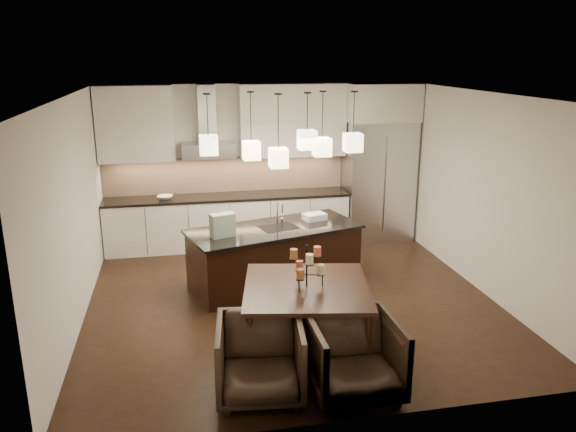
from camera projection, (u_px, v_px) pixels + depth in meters
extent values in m
cube|color=black|center=(291.00, 299.00, 7.84)|extent=(5.50, 5.50, 0.02)
cube|color=white|center=(291.00, 94.00, 7.05)|extent=(5.50, 5.50, 0.02)
cube|color=silver|center=(260.00, 163.00, 10.05)|extent=(5.50, 0.02, 2.80)
cube|color=silver|center=(355.00, 282.00, 4.85)|extent=(5.50, 0.02, 2.80)
cube|color=silver|center=(72.00, 213.00, 6.93)|extent=(0.02, 5.50, 2.80)
cube|color=silver|center=(481.00, 192.00, 7.97)|extent=(0.02, 5.50, 2.80)
cube|color=#B7B7BA|center=(378.00, 181.00, 10.17)|extent=(1.20, 0.72, 2.15)
cube|color=silver|center=(382.00, 102.00, 9.78)|extent=(1.26, 0.72, 0.65)
cube|color=silver|center=(229.00, 222.00, 9.89)|extent=(4.21, 0.62, 0.88)
cube|color=black|center=(228.00, 197.00, 9.76)|extent=(4.21, 0.66, 0.04)
cube|color=#CBA58A|center=(226.00, 174.00, 9.95)|extent=(4.21, 0.02, 0.63)
cube|color=silver|center=(135.00, 124.00, 9.26)|extent=(1.25, 0.35, 1.25)
cube|color=silver|center=(293.00, 120.00, 9.75)|extent=(1.85, 0.35, 1.25)
cube|color=#B7B7BA|center=(208.00, 150.00, 9.52)|extent=(0.90, 0.52, 0.24)
cube|color=#B7B7BA|center=(207.00, 114.00, 9.46)|extent=(0.30, 0.28, 0.96)
imported|color=silver|center=(165.00, 197.00, 9.50)|extent=(0.31, 0.31, 0.06)
cube|color=black|center=(274.00, 257.00, 8.22)|extent=(2.56, 1.58, 0.84)
cube|color=black|center=(274.00, 229.00, 8.10)|extent=(2.66, 1.67, 0.04)
cube|color=#215C30|center=(222.00, 225.00, 7.66)|extent=(0.36, 0.25, 0.33)
cube|color=silver|center=(315.00, 217.00, 8.47)|extent=(0.38, 0.31, 0.10)
cylinder|color=#F3E8AF|center=(321.00, 269.00, 6.17)|extent=(0.10, 0.10, 0.11)
cylinder|color=#DE6740|center=(299.00, 265.00, 6.29)|extent=(0.10, 0.10, 0.11)
cylinder|color=#AF6334|center=(300.00, 274.00, 6.04)|extent=(0.10, 0.10, 0.11)
cylinder|color=#DE6740|center=(317.00, 251.00, 6.21)|extent=(0.10, 0.10, 0.11)
cylinder|color=#AF6334|center=(294.00, 254.00, 6.14)|extent=(0.10, 0.10, 0.11)
cylinder|color=#F3E8AF|center=(310.00, 259.00, 5.98)|extent=(0.10, 0.10, 0.11)
imported|color=black|center=(260.00, 359.00, 5.55)|extent=(0.94, 0.97, 0.79)
imported|color=black|center=(354.00, 357.00, 5.55)|extent=(0.87, 0.90, 0.81)
cube|color=beige|center=(209.00, 145.00, 7.52)|extent=(0.24, 0.24, 0.26)
cube|color=beige|center=(251.00, 150.00, 7.94)|extent=(0.24, 0.24, 0.26)
cube|color=beige|center=(307.00, 140.00, 7.71)|extent=(0.24, 0.24, 0.26)
cube|color=beige|center=(322.00, 147.00, 8.02)|extent=(0.24, 0.24, 0.26)
cube|color=beige|center=(353.00, 143.00, 7.98)|extent=(0.24, 0.24, 0.26)
cube|color=beige|center=(278.00, 158.00, 7.55)|extent=(0.24, 0.24, 0.26)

